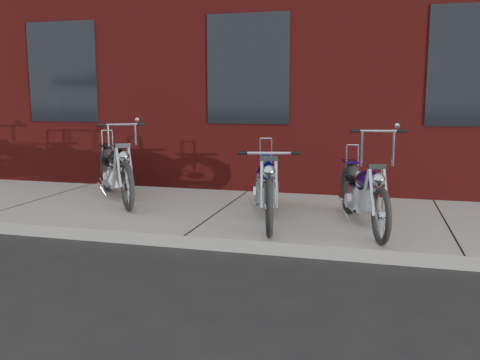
# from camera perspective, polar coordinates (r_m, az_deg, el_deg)

# --- Properties ---
(ground) EXTENTS (120.00, 120.00, 0.00)m
(ground) POSITION_cam_1_polar(r_m,az_deg,el_deg) (5.95, -6.25, -7.65)
(ground) COLOR black
(ground) RESTS_ON ground
(sidewalk) EXTENTS (22.00, 3.00, 0.15)m
(sidewalk) POSITION_cam_1_polar(r_m,az_deg,el_deg) (7.31, -2.01, -3.86)
(sidewalk) COLOR gray
(sidewalk) RESTS_ON ground
(building_brick) EXTENTS (22.00, 10.00, 8.00)m
(building_brick) POSITION_cam_1_polar(r_m,az_deg,el_deg) (13.67, 6.29, 18.62)
(building_brick) COLOR #591110
(building_brick) RESTS_ON ground
(chopper_purple) EXTENTS (0.76, 2.14, 1.23)m
(chopper_purple) POSITION_cam_1_polar(r_m,az_deg,el_deg) (6.44, 13.61, -1.59)
(chopper_purple) COLOR black
(chopper_purple) RESTS_ON sidewalk
(chopper_blue) EXTENTS (0.76, 2.28, 1.01)m
(chopper_blue) POSITION_cam_1_polar(r_m,az_deg,el_deg) (6.61, 3.06, -0.87)
(chopper_blue) COLOR black
(chopper_blue) RESTS_ON sidewalk
(chopper_third) EXTENTS (1.59, 1.95, 1.22)m
(chopper_third) POSITION_cam_1_polar(r_m,az_deg,el_deg) (8.14, -13.78, 0.86)
(chopper_third) COLOR black
(chopper_third) RESTS_ON sidewalk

